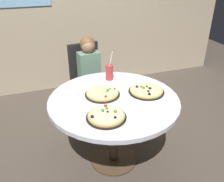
{
  "coord_description": "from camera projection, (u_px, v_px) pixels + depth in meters",
  "views": [
    {
      "loc": [
        -0.64,
        -1.81,
        1.85
      ],
      "look_at": [
        0.0,
        0.05,
        0.8
      ],
      "focal_mm": 38.61,
      "sensor_mm": 36.0,
      "label": 1
    }
  ],
  "objects": [
    {
      "name": "diner_child",
      "position": [
        92.0,
        85.0,
        3.05
      ],
      "size": [
        0.29,
        0.42,
        1.08
      ],
      "color": "#3F4766",
      "rests_on": "ground_plane"
    },
    {
      "name": "chair_wooden",
      "position": [
        87.0,
        76.0,
        3.18
      ],
      "size": [
        0.45,
        0.45,
        0.95
      ],
      "color": "black",
      "rests_on": "ground_plane"
    },
    {
      "name": "ground_plane",
      "position": [
        114.0,
        159.0,
        2.56
      ],
      "size": [
        8.0,
        8.0,
        0.0
      ],
      "primitive_type": "plane",
      "color": "#4C4238"
    },
    {
      "name": "plate_small",
      "position": [
        70.0,
        93.0,
        2.28
      ],
      "size": [
        0.18,
        0.18,
        0.01
      ],
      "primitive_type": "cylinder",
      "color": "white",
      "rests_on": "dining_table"
    },
    {
      "name": "pizza_veggie",
      "position": [
        106.0,
        116.0,
        1.92
      ],
      "size": [
        0.33,
        0.33,
        0.05
      ],
      "color": "black",
      "rests_on": "dining_table"
    },
    {
      "name": "soda_cup",
      "position": [
        109.0,
        72.0,
        2.53
      ],
      "size": [
        0.08,
        0.08,
        0.31
      ],
      "color": "#B73333",
      "rests_on": "dining_table"
    },
    {
      "name": "dining_table",
      "position": [
        114.0,
        107.0,
        2.26
      ],
      "size": [
        1.2,
        1.2,
        0.75
      ],
      "color": "silver",
      "rests_on": "ground_plane"
    },
    {
      "name": "pizza_cheese",
      "position": [
        146.0,
        91.0,
        2.31
      ],
      "size": [
        0.34,
        0.34,
        0.05
      ],
      "color": "black",
      "rests_on": "dining_table"
    },
    {
      "name": "pizza_pepperoni",
      "position": [
        103.0,
        93.0,
        2.26
      ],
      "size": [
        0.33,
        0.33,
        0.05
      ],
      "color": "black",
      "rests_on": "dining_table"
    }
  ]
}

